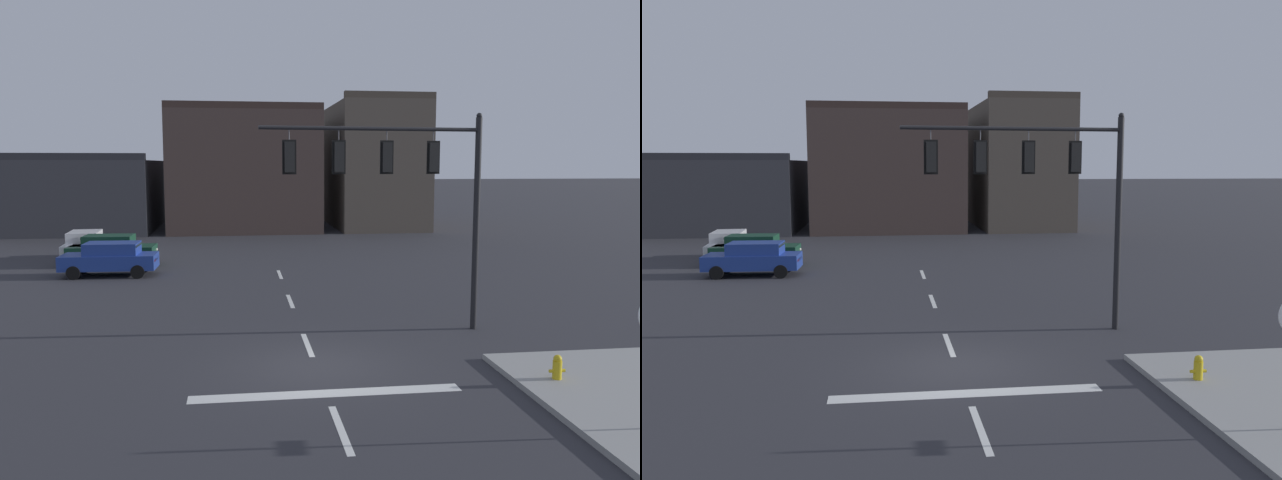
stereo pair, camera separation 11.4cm
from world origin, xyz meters
The scene contains 9 objects.
ground_plane centered at (0.00, 0.00, 0.00)m, with size 400.00×400.00×0.00m, color #2B2B30.
stop_bar_paint centered at (0.00, -2.00, 0.00)m, with size 6.40×0.50×0.01m, color silver.
lane_centreline centered at (0.00, 2.00, 0.00)m, with size 0.16×26.40×0.01m.
signal_mast_near_side centered at (3.16, 2.98, 4.91)m, with size 7.01×0.66×6.92m.
car_lot_nearside centered at (-8.60, 17.91, 0.86)m, with size 4.52×2.07×1.61m.
car_lot_middle centered at (-10.41, 19.93, 0.86)m, with size 2.15×4.55×1.61m.
car_lot_farside centered at (-8.04, 14.70, 0.86)m, with size 4.50×2.02×1.61m.
fire_hydrant centered at (5.62, -2.16, 0.33)m, with size 0.40×0.30×0.75m.
building_row centered at (-2.08, 37.24, 4.29)m, with size 34.12×12.97×10.75m.
Camera 1 is at (-2.01, -15.95, 5.33)m, focal length 35.21 mm.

